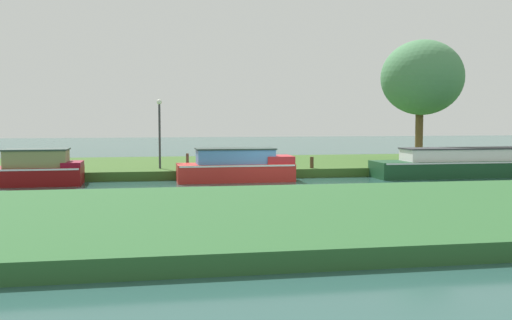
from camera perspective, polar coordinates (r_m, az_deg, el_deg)
ground_plane at (r=24.63m, az=1.85°, el=-2.27°), size 120.00×120.00×0.00m
riverbank_far at (r=31.46m, az=-0.86°, el=-0.52°), size 72.00×10.00×0.40m
riverbank_near at (r=16.00m, az=8.74°, el=-5.02°), size 72.00×10.00×0.40m
red_barge at (r=25.49m, az=-1.79°, el=-0.64°), size 4.95×1.78×1.43m
maroon_narrowboat at (r=25.62m, az=-20.63°, el=-0.92°), size 4.14×1.82×1.47m
forest_cruiser at (r=29.22m, az=19.96°, el=-0.39°), size 9.50×1.93×1.34m
willow_tree_left at (r=32.90m, az=15.62°, el=7.59°), size 4.26×4.60×6.42m
lamp_post at (r=27.48m, az=-9.23°, el=3.29°), size 0.24×0.24×3.16m
mooring_post_near at (r=27.51m, az=5.37°, el=-0.24°), size 0.17×0.17×0.52m
mooring_post_far at (r=26.53m, az=-6.59°, el=-0.16°), size 0.13×0.13×0.74m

